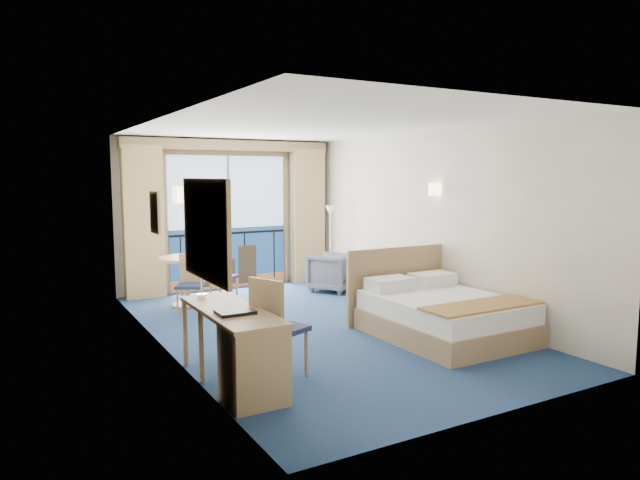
{
  "coord_description": "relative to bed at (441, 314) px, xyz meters",
  "views": [
    {
      "loc": [
        -3.64,
        -6.6,
        2.05
      ],
      "look_at": [
        0.21,
        0.2,
        1.16
      ],
      "focal_mm": 32.0,
      "sensor_mm": 36.0,
      "label": 1
    }
  ],
  "objects": [
    {
      "name": "floor",
      "position": [
        -1.22,
        1.15,
        -0.29
      ],
      "size": [
        6.5,
        6.5,
        0.0
      ],
      "primitive_type": "plane",
      "color": "navy",
      "rests_on": "ground"
    },
    {
      "name": "room_walls",
      "position": [
        -1.22,
        1.15,
        1.48
      ],
      "size": [
        4.04,
        6.54,
        2.72
      ],
      "color": "beige",
      "rests_on": "ground"
    },
    {
      "name": "balcony_door",
      "position": [
        -1.22,
        4.37,
        0.85
      ],
      "size": [
        2.36,
        0.03,
        2.52
      ],
      "color": "navy",
      "rests_on": "room_walls"
    },
    {
      "name": "curtain_left",
      "position": [
        -2.77,
        4.22,
        0.98
      ],
      "size": [
        0.65,
        0.22,
        2.55
      ],
      "primitive_type": "cube",
      "color": "tan",
      "rests_on": "room_walls"
    },
    {
      "name": "curtain_right",
      "position": [
        0.33,
        4.22,
        0.98
      ],
      "size": [
        0.65,
        0.22,
        2.55
      ],
      "primitive_type": "cube",
      "color": "tan",
      "rests_on": "room_walls"
    },
    {
      "name": "pelmet",
      "position": [
        -1.22,
        4.25,
        2.29
      ],
      "size": [
        3.8,
        0.25,
        0.18
      ],
      "primitive_type": "cube",
      "color": "tan",
      "rests_on": "room_walls"
    },
    {
      "name": "mirror",
      "position": [
        -3.19,
        -0.35,
        1.26
      ],
      "size": [
        0.05,
        1.25,
        0.95
      ],
      "color": "tan",
      "rests_on": "room_walls"
    },
    {
      "name": "wall_print",
      "position": [
        -3.19,
        1.6,
        1.31
      ],
      "size": [
        0.04,
        0.42,
        0.52
      ],
      "color": "tan",
      "rests_on": "room_walls"
    },
    {
      "name": "sconce_left",
      "position": [
        -3.16,
        0.55,
        1.56
      ],
      "size": [
        0.18,
        0.18,
        0.18
      ],
      "primitive_type": "cylinder",
      "color": "#FFEBB2",
      "rests_on": "room_walls"
    },
    {
      "name": "sconce_right",
      "position": [
        0.72,
        1.0,
        1.56
      ],
      "size": [
        0.18,
        0.18,
        0.18
      ],
      "primitive_type": "cylinder",
      "color": "#FFEBB2",
      "rests_on": "room_walls"
    },
    {
      "name": "bed",
      "position": [
        0.0,
        0.0,
        0.0
      ],
      "size": [
        1.67,
        1.98,
        1.05
      ],
      "color": "tan",
      "rests_on": "ground"
    },
    {
      "name": "nightstand",
      "position": [
        0.54,
        1.26,
        0.0
      ],
      "size": [
        0.45,
        0.43,
        0.59
      ],
      "primitive_type": "cube",
      "color": "#9C7852",
      "rests_on": "ground"
    },
    {
      "name": "phone",
      "position": [
        0.56,
        1.29,
        0.34
      ],
      "size": [
        0.19,
        0.15,
        0.08
      ],
      "primitive_type": "cube",
      "rotation": [
        0.0,
        0.0,
        0.05
      ],
      "color": "white",
      "rests_on": "nightstand"
    },
    {
      "name": "armchair",
      "position": [
        0.26,
        3.16,
        0.04
      ],
      "size": [
        1.0,
        1.0,
        0.67
      ],
      "primitive_type": "imported",
      "rotation": [
        0.0,
        0.0,
        3.7
      ],
      "color": "#464B55",
      "rests_on": "ground"
    },
    {
      "name": "floor_lamp",
      "position": [
        0.44,
        3.54,
        0.84
      ],
      "size": [
        0.21,
        0.21,
        1.5
      ],
      "color": "silver",
      "rests_on": "ground"
    },
    {
      "name": "desk",
      "position": [
        -2.93,
        -0.71,
        0.12
      ],
      "size": [
        0.55,
        1.61,
        0.76
      ],
      "color": "tan",
      "rests_on": "ground"
    },
    {
      "name": "desk_chair",
      "position": [
        -2.5,
        -0.36,
        0.29
      ],
      "size": [
        0.59,
        0.58,
        1.04
      ],
      "rotation": [
        0.0,
        0.0,
        1.95
      ],
      "color": "#1F294A",
      "rests_on": "ground"
    },
    {
      "name": "folder",
      "position": [
        -2.97,
        -0.48,
        0.48
      ],
      "size": [
        0.35,
        0.26,
        0.03
      ],
      "primitive_type": "cube",
      "rotation": [
        0.0,
        0.0,
        -0.01
      ],
      "color": "black",
      "rests_on": "desk"
    },
    {
      "name": "desk_lamp",
      "position": [
        -3.02,
        0.37,
        0.78
      ],
      "size": [
        0.11,
        0.11,
        0.43
      ],
      "color": "silver",
      "rests_on": "desk"
    },
    {
      "name": "round_table",
      "position": [
        -2.33,
        3.28,
        0.3
      ],
      "size": [
        0.87,
        0.87,
        0.78
      ],
      "color": "tan",
      "rests_on": "ground"
    },
    {
      "name": "table_chair_a",
      "position": [
        -1.81,
        3.16,
        0.2
      ],
      "size": [
        0.54,
        0.54,
        0.88
      ],
      "rotation": [
        0.0,
        0.0,
        2.27
      ],
      "color": "#1F294A",
      "rests_on": "ground"
    },
    {
      "name": "table_chair_b",
      "position": [
        -2.41,
        2.81,
        0.2
      ],
      "size": [
        0.52,
        0.52,
        0.88
      ],
      "rotation": [
        0.0,
        0.0,
        -0.5
      ],
      "color": "#1F294A",
      "rests_on": "ground"
    }
  ]
}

